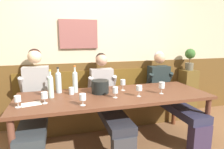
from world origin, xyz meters
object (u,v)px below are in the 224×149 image
(wine_glass_center_front, at_px, (162,86))
(wine_glass_by_bottle, at_px, (139,88))
(potted_plant, at_px, (190,58))
(wine_glass_center_rear, at_px, (123,83))
(wine_glass_mid_left, at_px, (18,99))
(wine_glass_right_end, at_px, (44,96))
(water_tumbler_right, at_px, (71,91))
(wine_glass_near_bucket, at_px, (115,91))
(wine_bottle_green_tall, at_px, (75,81))
(wine_bottle_amber_mid, at_px, (58,81))
(person_left_seat, at_px, (108,98))
(wine_glass_mid_right, at_px, (83,97))
(person_right_seat, at_px, (169,92))
(person_center_right_seat, at_px, (35,101))
(dining_table, at_px, (114,99))
(wine_bottle_clear_water, at_px, (51,86))
(wall_bench, at_px, (103,109))
(ice_bucket, at_px, (100,87))

(wine_glass_center_front, xyz_separation_m, wine_glass_by_bottle, (-0.34, -0.03, -0.00))
(potted_plant, bearing_deg, wine_glass_center_rear, -159.63)
(wine_glass_mid_left, xyz_separation_m, wine_glass_right_end, (0.27, 0.05, -0.00))
(water_tumbler_right, bearing_deg, wine_glass_near_bucket, -30.21)
(wine_bottle_green_tall, bearing_deg, wine_glass_center_rear, -7.12)
(wine_bottle_amber_mid, relative_size, potted_plant, 0.87)
(wine_bottle_amber_mid, bearing_deg, person_left_seat, 0.19)
(wine_glass_mid_right, xyz_separation_m, wine_glass_near_bucket, (0.43, 0.17, 0.00))
(wine_glass_right_end, xyz_separation_m, water_tumbler_right, (0.33, 0.29, -0.04))
(person_left_seat, relative_size, wine_glass_mid_left, 10.01)
(wine_glass_mid_left, bearing_deg, wine_glass_center_rear, 14.38)
(person_right_seat, height_order, potted_plant, potted_plant)
(wine_glass_mid_left, relative_size, wine_glass_mid_right, 0.97)
(person_center_right_seat, bearing_deg, dining_table, -17.90)
(wine_bottle_clear_water, bearing_deg, wall_bench, 37.36)
(person_left_seat, xyz_separation_m, potted_plant, (1.74, 0.44, 0.52))
(wine_bottle_amber_mid, xyz_separation_m, wine_glass_center_rear, (0.89, -0.13, -0.05))
(dining_table, bearing_deg, wine_bottle_amber_mid, 157.53)
(person_center_right_seat, height_order, person_right_seat, person_center_right_seat)
(dining_table, height_order, wine_glass_center_rear, wine_glass_center_rear)
(wall_bench, bearing_deg, water_tumbler_right, -135.94)
(person_left_seat, height_order, ice_bucket, person_left_seat)
(wine_bottle_clear_water, distance_m, wine_glass_right_end, 0.23)
(dining_table, bearing_deg, wine_glass_center_rear, 42.87)
(wine_glass_mid_right, relative_size, wine_glass_near_bucket, 0.97)
(wine_bottle_green_tall, distance_m, wine_glass_by_bottle, 0.88)
(person_left_seat, xyz_separation_m, wine_bottle_clear_water, (-0.79, -0.21, 0.30))
(ice_bucket, distance_m, wine_glass_by_bottle, 0.54)
(wine_glass_right_end, bearing_deg, person_left_seat, 26.03)
(wine_glass_center_front, bearing_deg, wine_glass_mid_right, -171.18)
(wine_bottle_amber_mid, distance_m, wine_glass_right_end, 0.46)
(wall_bench, bearing_deg, wine_bottle_amber_mid, -150.25)
(water_tumbler_right, bearing_deg, wine_glass_mid_right, -79.32)
(wall_bench, xyz_separation_m, potted_plant, (1.72, 0.03, 0.84))
(dining_table, xyz_separation_m, wine_glass_center_rear, (0.18, 0.17, 0.18))
(person_left_seat, distance_m, wine_glass_center_front, 0.82)
(wine_glass_mid_right, height_order, wine_glass_by_bottle, wine_glass_by_bottle)
(person_center_right_seat, bearing_deg, potted_plant, 8.31)
(person_left_seat, relative_size, potted_plant, 3.21)
(wine_glass_right_end, bearing_deg, wine_glass_mid_left, -169.02)
(person_left_seat, height_order, wine_glass_near_bucket, person_left_seat)
(wall_bench, distance_m, wine_bottle_amber_mid, 1.03)
(person_left_seat, bearing_deg, wine_glass_mid_left, -157.36)
(ice_bucket, height_order, wine_bottle_clear_water, wine_bottle_clear_water)
(wine_glass_mid_left, relative_size, wine_glass_right_end, 0.97)
(wine_glass_center_front, height_order, wine_glass_center_rear, wine_glass_center_front)
(person_center_right_seat, distance_m, wine_glass_mid_right, 0.89)
(wine_glass_right_end, relative_size, wine_glass_center_rear, 0.85)
(wine_bottle_green_tall, height_order, wine_glass_mid_left, wine_bottle_green_tall)
(person_left_seat, height_order, water_tumbler_right, person_left_seat)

